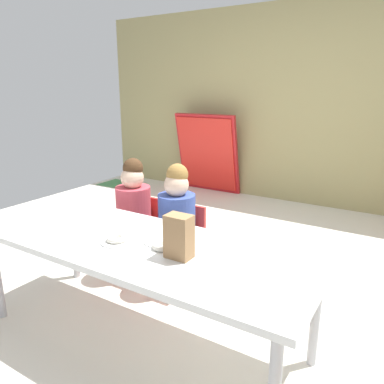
{
  "coord_description": "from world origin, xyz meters",
  "views": [
    {
      "loc": [
        1.22,
        -2.31,
        1.42
      ],
      "look_at": [
        0.16,
        -0.6,
        0.86
      ],
      "focal_mm": 35.11,
      "sensor_mm": 36.0,
      "label": 1
    }
  ],
  "objects_px": {
    "craft_table": "(139,250)",
    "paper_plate_center_table": "(160,241)",
    "folded_activity_table": "(207,154)",
    "donut_powdered_on_plate": "(117,238)",
    "seated_child_near_camera": "(134,207)",
    "seated_child_middle_seat": "(177,216)",
    "donut_powdered_loose": "(163,245)",
    "paper_bag_brown": "(179,237)",
    "paper_plate_near_edge": "(117,241)"
  },
  "relations": [
    {
      "from": "craft_table",
      "to": "paper_plate_center_table",
      "type": "distance_m",
      "value": 0.13
    },
    {
      "from": "folded_activity_table",
      "to": "donut_powdered_on_plate",
      "type": "height_order",
      "value": "folded_activity_table"
    },
    {
      "from": "seated_child_near_camera",
      "to": "donut_powdered_on_plate",
      "type": "distance_m",
      "value": 0.8
    },
    {
      "from": "craft_table",
      "to": "seated_child_middle_seat",
      "type": "distance_m",
      "value": 0.61
    },
    {
      "from": "craft_table",
      "to": "donut_powdered_loose",
      "type": "relative_size",
      "value": 16.53
    },
    {
      "from": "seated_child_near_camera",
      "to": "paper_bag_brown",
      "type": "bearing_deg",
      "value": -37.49
    },
    {
      "from": "paper_bag_brown",
      "to": "paper_plate_center_table",
      "type": "bearing_deg",
      "value": 152.23
    },
    {
      "from": "paper_plate_center_table",
      "to": "donut_powdered_on_plate",
      "type": "height_order",
      "value": "donut_powdered_on_plate"
    },
    {
      "from": "paper_plate_near_edge",
      "to": "donut_powdered_on_plate",
      "type": "bearing_deg",
      "value": 0.0
    },
    {
      "from": "donut_powdered_on_plate",
      "to": "craft_table",
      "type": "bearing_deg",
      "value": 35.47
    },
    {
      "from": "paper_plate_near_edge",
      "to": "donut_powdered_loose",
      "type": "relative_size",
      "value": 1.52
    },
    {
      "from": "seated_child_near_camera",
      "to": "craft_table",
      "type": "bearing_deg",
      "value": -47.86
    },
    {
      "from": "folded_activity_table",
      "to": "paper_bag_brown",
      "type": "xyz_separation_m",
      "value": [
        1.58,
        -3.05,
        0.18
      ]
    },
    {
      "from": "seated_child_middle_seat",
      "to": "paper_bag_brown",
      "type": "xyz_separation_m",
      "value": [
        0.44,
        -0.64,
        0.16
      ]
    },
    {
      "from": "donut_powdered_on_plate",
      "to": "donut_powdered_loose",
      "type": "distance_m",
      "value": 0.27
    },
    {
      "from": "craft_table",
      "to": "paper_bag_brown",
      "type": "xyz_separation_m",
      "value": [
        0.3,
        -0.05,
        0.16
      ]
    },
    {
      "from": "folded_activity_table",
      "to": "paper_plate_near_edge",
      "type": "bearing_deg",
      "value": -68.94
    },
    {
      "from": "seated_child_near_camera",
      "to": "donut_powdered_on_plate",
      "type": "bearing_deg",
      "value": -56.24
    },
    {
      "from": "paper_bag_brown",
      "to": "donut_powdered_on_plate",
      "type": "xyz_separation_m",
      "value": [
        -0.39,
        -0.02,
        -0.09
      ]
    },
    {
      "from": "folded_activity_table",
      "to": "paper_plate_near_edge",
      "type": "height_order",
      "value": "folded_activity_table"
    },
    {
      "from": "craft_table",
      "to": "seated_child_near_camera",
      "type": "bearing_deg",
      "value": 132.14
    },
    {
      "from": "paper_plate_near_edge",
      "to": "seated_child_middle_seat",
      "type": "bearing_deg",
      "value": 94.45
    },
    {
      "from": "paper_plate_near_edge",
      "to": "paper_plate_center_table",
      "type": "height_order",
      "value": "same"
    },
    {
      "from": "craft_table",
      "to": "donut_powdered_on_plate",
      "type": "height_order",
      "value": "donut_powdered_on_plate"
    },
    {
      "from": "seated_child_near_camera",
      "to": "paper_plate_center_table",
      "type": "relative_size",
      "value": 5.1
    },
    {
      "from": "seated_child_middle_seat",
      "to": "donut_powdered_loose",
      "type": "height_order",
      "value": "seated_child_middle_seat"
    },
    {
      "from": "folded_activity_table",
      "to": "paper_bag_brown",
      "type": "bearing_deg",
      "value": -62.69
    },
    {
      "from": "paper_plate_center_table",
      "to": "donut_powdered_loose",
      "type": "height_order",
      "value": "donut_powdered_loose"
    },
    {
      "from": "craft_table",
      "to": "seated_child_near_camera",
      "type": "relative_size",
      "value": 2.14
    },
    {
      "from": "folded_activity_table",
      "to": "paper_plate_center_table",
      "type": "distance_m",
      "value": 3.26
    },
    {
      "from": "paper_plate_center_table",
      "to": "donut_powdered_on_plate",
      "type": "xyz_separation_m",
      "value": [
        -0.2,
        -0.13,
        0.02
      ]
    },
    {
      "from": "paper_bag_brown",
      "to": "seated_child_near_camera",
      "type": "bearing_deg",
      "value": 142.51
    },
    {
      "from": "paper_plate_center_table",
      "to": "donut_powdered_loose",
      "type": "relative_size",
      "value": 1.52
    },
    {
      "from": "paper_plate_near_edge",
      "to": "seated_child_near_camera",
      "type": "bearing_deg",
      "value": 123.76
    },
    {
      "from": "paper_plate_near_edge",
      "to": "craft_table",
      "type": "bearing_deg",
      "value": 35.47
    },
    {
      "from": "paper_bag_brown",
      "to": "donut_powdered_loose",
      "type": "height_order",
      "value": "paper_bag_brown"
    },
    {
      "from": "folded_activity_table",
      "to": "seated_child_middle_seat",
      "type": "bearing_deg",
      "value": -64.84
    },
    {
      "from": "seated_child_middle_seat",
      "to": "seated_child_near_camera",
      "type": "bearing_deg",
      "value": 180.0
    },
    {
      "from": "craft_table",
      "to": "paper_bag_brown",
      "type": "relative_size",
      "value": 8.92
    },
    {
      "from": "paper_bag_brown",
      "to": "paper_plate_near_edge",
      "type": "relative_size",
      "value": 1.22
    },
    {
      "from": "seated_child_middle_seat",
      "to": "paper_plate_center_table",
      "type": "bearing_deg",
      "value": -65.33
    },
    {
      "from": "seated_child_near_camera",
      "to": "paper_plate_center_table",
      "type": "bearing_deg",
      "value": -40.06
    },
    {
      "from": "donut_powdered_on_plate",
      "to": "paper_bag_brown",
      "type": "bearing_deg",
      "value": 3.36
    },
    {
      "from": "paper_plate_near_edge",
      "to": "donut_powdered_loose",
      "type": "height_order",
      "value": "donut_powdered_loose"
    },
    {
      "from": "paper_plate_center_table",
      "to": "seated_child_near_camera",
      "type": "bearing_deg",
      "value": 139.94
    },
    {
      "from": "paper_bag_brown",
      "to": "donut_powdered_loose",
      "type": "xyz_separation_m",
      "value": [
        -0.13,
        0.04,
        -0.09
      ]
    },
    {
      "from": "seated_child_middle_seat",
      "to": "donut_powdered_on_plate",
      "type": "relative_size",
      "value": 8.18
    },
    {
      "from": "craft_table",
      "to": "seated_child_near_camera",
      "type": "xyz_separation_m",
      "value": [
        -0.54,
        0.6,
        -0.01
      ]
    },
    {
      "from": "folded_activity_table",
      "to": "donut_powdered_on_plate",
      "type": "distance_m",
      "value": 3.3
    },
    {
      "from": "seated_child_middle_seat",
      "to": "folded_activity_table",
      "type": "height_order",
      "value": "folded_activity_table"
    }
  ]
}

